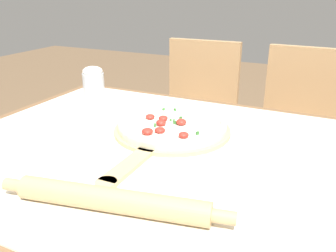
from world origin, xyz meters
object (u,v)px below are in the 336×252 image
chair_left (197,115)px  flour_cup (93,82)px  pizza_peel (169,133)px  rolling_pin (112,200)px  pizza (172,124)px  chair_right (299,131)px

chair_left → flour_cup: size_ratio=7.42×
pizza_peel → rolling_pin: size_ratio=1.15×
pizza → pizza_peel: bearing=-89.7°
pizza → chair_left: size_ratio=0.36×
rolling_pin → chair_left: size_ratio=0.53×
flour_cup → chair_left: bearing=67.3°
pizza_peel → flour_cup: flour_cup is taller
pizza → rolling_pin: 0.42m
chair_right → flour_cup: bearing=-141.1°
chair_right → flour_cup: chair_right is taller
chair_left → chair_right: size_ratio=1.00×
pizza → flour_cup: (-0.44, 0.20, 0.04)m
flour_cup → pizza_peel: bearing=-27.3°
pizza_peel → chair_right: size_ratio=0.61×
pizza → chair_right: size_ratio=0.36×
pizza_peel → flour_cup: size_ratio=4.49×
rolling_pin → chair_left: 1.23m
chair_right → chair_left: bearing=-177.7°
pizza → rolling_pin: same height
pizza_peel → chair_left: (-0.21, 0.78, -0.23)m
pizza_peel → rolling_pin: (0.06, -0.39, 0.02)m
pizza_peel → rolling_pin: rolling_pin is taller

